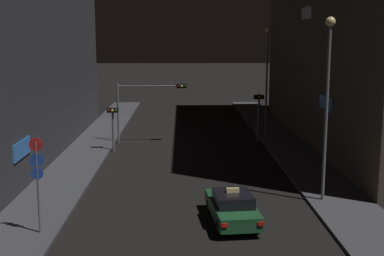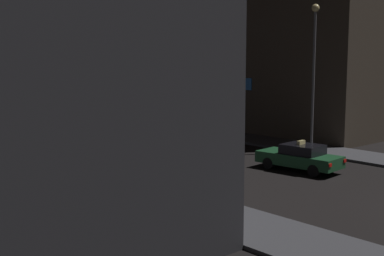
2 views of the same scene
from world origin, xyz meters
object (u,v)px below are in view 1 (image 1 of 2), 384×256
traffic_light_right_kerb (259,108)px  traffic_light_left_kerb (113,119)px  taxi (232,207)px  sign_pole_left (37,176)px  traffic_light_overhead (147,98)px  street_lamp_far_block (267,65)px  street_lamp_near_block (328,85)px

traffic_light_right_kerb → traffic_light_left_kerb: bearing=-163.1°
taxi → sign_pole_left: bearing=-170.4°
traffic_light_right_kerb → sign_pole_left: size_ratio=0.95×
taxi → traffic_light_left_kerb: size_ratio=1.41×
traffic_light_overhead → traffic_light_left_kerb: traffic_light_overhead is taller
street_lamp_far_block → traffic_light_overhead: bearing=-160.1°
traffic_light_left_kerb → traffic_light_right_kerb: (10.95, 3.33, 0.35)m
street_lamp_far_block → taxi: bearing=-103.1°
traffic_light_left_kerb → street_lamp_far_block: bearing=28.8°
street_lamp_near_block → traffic_light_overhead: bearing=123.2°
traffic_light_right_kerb → street_lamp_far_block: (1.11, 3.30, 3.15)m
taxi → street_lamp_near_block: 7.55m
traffic_light_left_kerb → street_lamp_far_block: (12.06, 6.63, 3.50)m
sign_pole_left → street_lamp_far_block: street_lamp_far_block is taller
sign_pole_left → street_lamp_near_block: size_ratio=0.45×
sign_pole_left → traffic_light_overhead: bearing=80.4°
taxi → traffic_light_right_kerb: (3.79, 17.83, 1.98)m
street_lamp_far_block → street_lamp_near_block: bearing=-90.4°
traffic_light_overhead → street_lamp_far_block: street_lamp_far_block is taller
sign_pole_left → traffic_light_left_kerb: bearing=86.5°
sign_pole_left → street_lamp_far_block: 26.22m
traffic_light_overhead → traffic_light_left_kerb: 3.97m
taxi → sign_pole_left: size_ratio=1.15×
taxi → sign_pole_left: sign_pole_left is taller
traffic_light_left_kerb → sign_pole_left: size_ratio=0.81×
traffic_light_left_kerb → sign_pole_left: sign_pole_left is taller
taxi → street_lamp_far_block: street_lamp_far_block is taller
taxi → traffic_light_left_kerb: traffic_light_left_kerb is taller
sign_pole_left → street_lamp_near_block: street_lamp_near_block is taller
street_lamp_near_block → street_lamp_far_block: 18.39m
sign_pole_left → street_lamp_far_block: bearing=59.9°
street_lamp_near_block → street_lamp_far_block: street_lamp_near_block is taller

